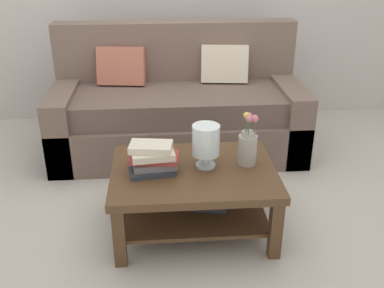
{
  "coord_description": "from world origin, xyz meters",
  "views": [
    {
      "loc": [
        -0.2,
        -2.85,
        1.75
      ],
      "look_at": [
        0.0,
        -0.28,
        0.53
      ],
      "focal_mm": 42.06,
      "sensor_mm": 36.0,
      "label": 1
    }
  ],
  "objects_px": {
    "flower_pitcher": "(248,145)",
    "coffee_table": "(194,186)",
    "book_stack_main": "(153,158)",
    "glass_hurricane_vase": "(206,142)",
    "couch": "(178,110)"
  },
  "relations": [
    {
      "from": "book_stack_main",
      "to": "glass_hurricane_vase",
      "type": "bearing_deg",
      "value": 6.27
    },
    {
      "from": "flower_pitcher",
      "to": "coffee_table",
      "type": "bearing_deg",
      "value": -171.81
    },
    {
      "from": "coffee_table",
      "to": "couch",
      "type": "bearing_deg",
      "value": 92.1
    },
    {
      "from": "glass_hurricane_vase",
      "to": "flower_pitcher",
      "type": "bearing_deg",
      "value": 2.9
    },
    {
      "from": "coffee_table",
      "to": "glass_hurricane_vase",
      "type": "relative_size",
      "value": 3.7
    },
    {
      "from": "flower_pitcher",
      "to": "book_stack_main",
      "type": "bearing_deg",
      "value": -175.24
    },
    {
      "from": "book_stack_main",
      "to": "glass_hurricane_vase",
      "type": "height_order",
      "value": "glass_hurricane_vase"
    },
    {
      "from": "book_stack_main",
      "to": "glass_hurricane_vase",
      "type": "xyz_separation_m",
      "value": [
        0.32,
        0.04,
        0.08
      ]
    },
    {
      "from": "couch",
      "to": "book_stack_main",
      "type": "relative_size",
      "value": 6.53
    },
    {
      "from": "book_stack_main",
      "to": "couch",
      "type": "bearing_deg",
      "value": 80.26
    },
    {
      "from": "book_stack_main",
      "to": "coffee_table",
      "type": "bearing_deg",
      "value": 0.16
    },
    {
      "from": "book_stack_main",
      "to": "flower_pitcher",
      "type": "relative_size",
      "value": 0.92
    },
    {
      "from": "couch",
      "to": "coffee_table",
      "type": "distance_m",
      "value": 1.21
    },
    {
      "from": "coffee_table",
      "to": "flower_pitcher",
      "type": "bearing_deg",
      "value": 8.19
    },
    {
      "from": "glass_hurricane_vase",
      "to": "flower_pitcher",
      "type": "relative_size",
      "value": 0.78
    }
  ]
}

